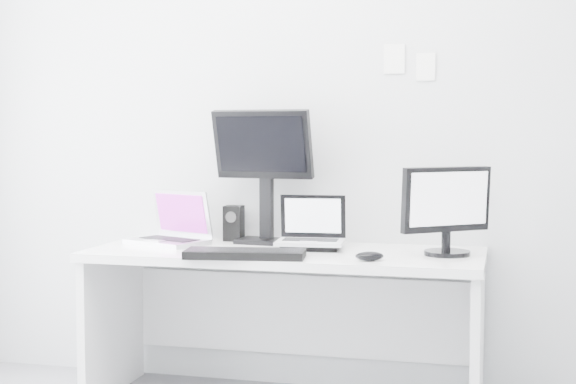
# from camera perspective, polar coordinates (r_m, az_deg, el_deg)

# --- Properties ---
(back_wall) EXTENTS (3.60, 0.00, 3.60)m
(back_wall) POSITION_cam_1_polar(r_m,az_deg,el_deg) (4.25, 0.98, 5.07)
(back_wall) COLOR #B6B8BA
(back_wall) RESTS_ON ground
(desk) EXTENTS (1.80, 0.70, 0.73)m
(desk) POSITION_cam_1_polar(r_m,az_deg,el_deg) (4.01, -0.21, -9.06)
(desk) COLOR white
(desk) RESTS_ON ground
(macbook) EXTENTS (0.44, 0.39, 0.27)m
(macbook) POSITION_cam_1_polar(r_m,az_deg,el_deg) (4.19, -8.04, -1.60)
(macbook) COLOR #B7B7BC
(macbook) RESTS_ON desk
(speaker) EXTENTS (0.10, 0.10, 0.18)m
(speaker) POSITION_cam_1_polar(r_m,az_deg,el_deg) (4.28, -3.62, -2.08)
(speaker) COLOR black
(speaker) RESTS_ON desk
(dell_laptop) EXTENTS (0.33, 0.27, 0.26)m
(dell_laptop) POSITION_cam_1_polar(r_m,az_deg,el_deg) (3.95, 1.49, -2.00)
(dell_laptop) COLOR silver
(dell_laptop) RESTS_ON desk
(rear_monitor) EXTENTS (0.51, 0.23, 0.67)m
(rear_monitor) POSITION_cam_1_polar(r_m,az_deg,el_deg) (4.16, -1.59, 1.14)
(rear_monitor) COLOR black
(rear_monitor) RESTS_ON desk
(samsung_monitor) EXTENTS (0.47, 0.44, 0.40)m
(samsung_monitor) POSITION_cam_1_polar(r_m,az_deg,el_deg) (3.83, 10.56, -1.15)
(samsung_monitor) COLOR black
(samsung_monitor) RESTS_ON desk
(keyboard) EXTENTS (0.54, 0.26, 0.03)m
(keyboard) POSITION_cam_1_polar(r_m,az_deg,el_deg) (3.72, -2.87, -4.12)
(keyboard) COLOR black
(keyboard) RESTS_ON desk
(mouse) EXTENTS (0.14, 0.11, 0.04)m
(mouse) POSITION_cam_1_polar(r_m,az_deg,el_deg) (3.64, 5.43, -4.26)
(mouse) COLOR black
(mouse) RESTS_ON desk
(wall_note_0) EXTENTS (0.10, 0.00, 0.14)m
(wall_note_0) POSITION_cam_1_polar(r_m,az_deg,el_deg) (4.17, 7.06, 8.77)
(wall_note_0) COLOR white
(wall_note_0) RESTS_ON back_wall
(wall_note_1) EXTENTS (0.09, 0.00, 0.13)m
(wall_note_1) POSITION_cam_1_polar(r_m,az_deg,el_deg) (4.15, 9.13, 8.21)
(wall_note_1) COLOR white
(wall_note_1) RESTS_ON back_wall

